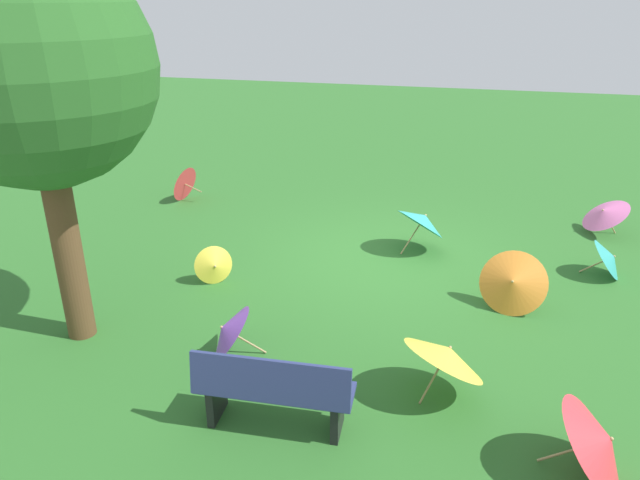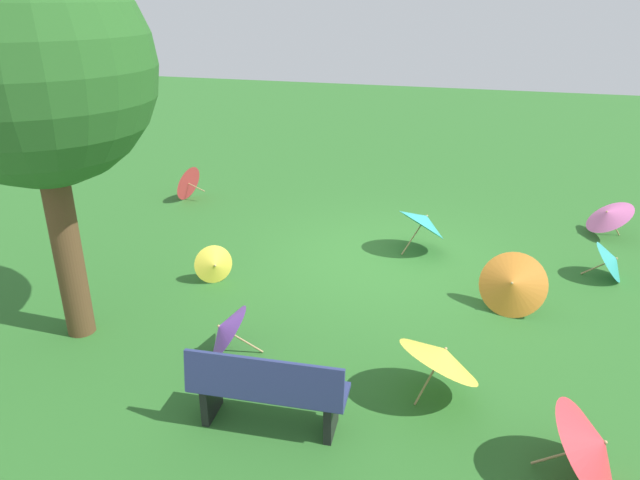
# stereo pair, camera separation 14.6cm
# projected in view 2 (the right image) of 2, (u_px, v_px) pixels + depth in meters

# --- Properties ---
(ground) EXTENTS (40.00, 40.00, 0.00)m
(ground) POSITION_uv_depth(u_px,v_px,m) (379.00, 259.00, 9.79)
(ground) COLOR #2D6B28
(park_bench) EXTENTS (1.63, 0.59, 0.90)m
(park_bench) POSITION_uv_depth(u_px,v_px,m) (267.00, 390.00, 5.81)
(park_bench) COLOR navy
(park_bench) RESTS_ON ground
(shade_tree) EXTENTS (2.67, 2.67, 4.71)m
(shade_tree) POSITION_uv_depth(u_px,v_px,m) (34.00, 71.00, 6.40)
(shade_tree) COLOR brown
(shade_tree) RESTS_ON ground
(parasol_red_0) EXTENTS (0.73, 0.81, 0.77)m
(parasol_red_0) POSITION_uv_depth(u_px,v_px,m) (185.00, 182.00, 12.51)
(parasol_red_0) COLOR tan
(parasol_red_0) RESTS_ON ground
(parasol_orange_0) EXTENTS (1.03, 0.89, 0.87)m
(parasol_orange_0) POSITION_uv_depth(u_px,v_px,m) (512.00, 284.00, 8.01)
(parasol_orange_0) COLOR tan
(parasol_orange_0) RESTS_ON ground
(parasol_red_1) EXTENTS (0.92, 1.04, 0.85)m
(parasol_red_1) POSITION_uv_depth(u_px,v_px,m) (595.00, 445.00, 5.16)
(parasol_red_1) COLOR tan
(parasol_red_1) RESTS_ON ground
(parasol_teal_1) EXTENTS (1.21, 1.22, 0.90)m
(parasol_teal_1) POSITION_uv_depth(u_px,v_px,m) (424.00, 220.00, 9.88)
(parasol_teal_1) COLOR tan
(parasol_teal_1) RESTS_ON ground
(parasol_pink_0) EXTENTS (1.02, 1.06, 0.72)m
(parasol_pink_0) POSITION_uv_depth(u_px,v_px,m) (608.00, 215.00, 10.58)
(parasol_pink_0) COLOR tan
(parasol_pink_0) RESTS_ON ground
(parasol_yellow_1) EXTENTS (1.29, 1.30, 0.85)m
(parasol_yellow_1) POSITION_uv_depth(u_px,v_px,m) (442.00, 355.00, 6.24)
(parasol_yellow_1) COLOR tan
(parasol_yellow_1) RESTS_ON ground
(parasol_yellow_2) EXTENTS (0.60, 0.62, 0.60)m
(parasol_yellow_2) POSITION_uv_depth(u_px,v_px,m) (214.00, 265.00, 8.89)
(parasol_yellow_2) COLOR tan
(parasol_yellow_2) RESTS_ON ground
(parasol_teal_2) EXTENTS (0.70, 0.75, 0.63)m
(parasol_teal_2) POSITION_uv_depth(u_px,v_px,m) (612.00, 260.00, 9.00)
(parasol_teal_2) COLOR tan
(parasol_teal_2) RESTS_ON ground
(parasol_purple_2) EXTENTS (0.83, 0.89, 0.70)m
(parasol_purple_2) POSITION_uv_depth(u_px,v_px,m) (224.00, 329.00, 7.09)
(parasol_purple_2) COLOR tan
(parasol_purple_2) RESTS_ON ground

